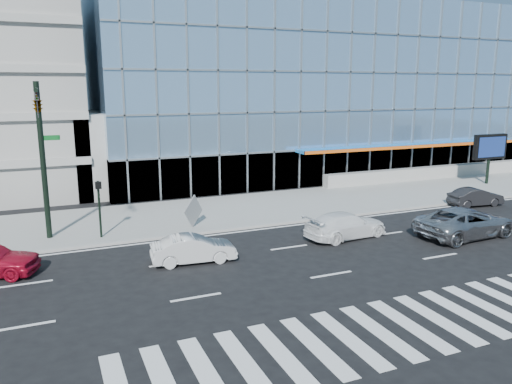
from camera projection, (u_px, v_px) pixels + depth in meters
ground at (289, 247)px, 24.95m from camera, size 160.00×160.00×0.00m
sidewalk at (233, 210)px, 32.14m from camera, size 120.00×8.00×0.15m
theatre_building at (298, 90)px, 52.15m from camera, size 42.00×26.00×15.00m
ramp_block at (114, 151)px, 38.23m from camera, size 6.00×8.00×6.00m
retaining_wall at (471, 169)px, 44.45m from camera, size 30.00×0.80×1.00m
traffic_signal at (39, 124)px, 23.57m from camera, size 1.14×5.74×8.00m
ped_signal_post at (99, 200)px, 25.70m from camera, size 0.30×0.33×3.00m
marquee_sign at (490, 148)px, 39.93m from camera, size 3.20×0.43×4.00m
silver_suv at (466, 222)px, 26.61m from camera, size 5.86×2.98×1.59m
white_suv at (346, 225)px, 26.45m from camera, size 4.95×2.53×1.38m
white_sedan at (193, 249)px, 22.75m from camera, size 3.96×1.71×1.27m
dark_sedan at (476, 197)px, 33.47m from camera, size 3.82×1.68×1.22m
tilted_panel at (193, 211)px, 27.90m from camera, size 1.41×1.24×1.82m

